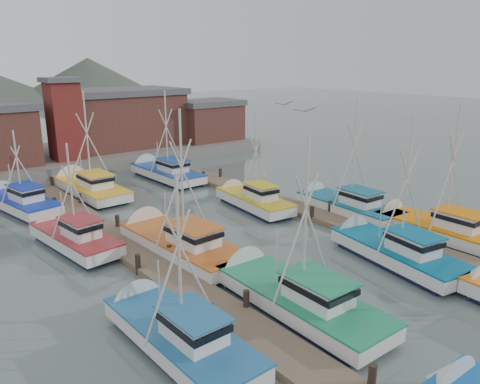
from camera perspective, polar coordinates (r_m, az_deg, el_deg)
ground at (r=27.65m, az=7.83°, el=-8.90°), size 260.00×260.00×0.00m
dock_left at (r=26.55m, az=-9.38°, el=-9.56°), size 2.30×46.00×1.50m
dock_right at (r=34.95m, az=10.99°, el=-3.30°), size 2.30×46.00×1.50m
quay at (r=58.16m, az=-19.57°, el=4.13°), size 44.00×16.00×1.20m
shed_center at (r=59.73m, az=-14.47°, el=8.81°), size 14.84×9.54×6.90m
shed_right at (r=62.64m, az=-3.98°, el=8.79°), size 8.48×6.36×5.20m
lookout_tower at (r=53.04m, az=-20.63°, el=8.41°), size 3.60×3.60×8.50m
boat_4 at (r=22.96m, az=6.21°, el=-12.38°), size 3.81×9.97×9.33m
boat_5 at (r=29.17m, az=17.88°, el=-6.74°), size 4.32×9.48×9.43m
boat_6 at (r=20.33m, az=-8.15°, el=-16.50°), size 3.45×8.92×8.29m
boat_7 at (r=33.83m, az=22.58°, el=-4.07°), size 3.96×9.34×9.74m
boat_8 at (r=29.23m, az=-7.73°, el=-6.03°), size 4.02×10.45×9.84m
boat_9 at (r=37.52m, az=1.32°, el=-0.92°), size 3.42×8.54×8.31m
boat_10 at (r=31.60m, az=-19.87°, el=-5.18°), size 3.50×8.56×7.42m
boat_11 at (r=36.97m, az=12.47°, el=-1.55°), size 3.92×9.27×9.67m
boat_12 at (r=43.32m, az=-18.06°, el=0.59°), size 4.08×10.33×10.01m
boat_13 at (r=47.25m, az=-9.25°, el=2.40°), size 3.92×10.01×9.62m
boat_14 at (r=40.96m, az=-25.39°, el=-1.05°), size 4.21×9.23×7.15m
gull_near at (r=24.53m, az=7.94°, el=9.82°), size 1.55×0.62×0.24m
gull_far at (r=30.37m, az=5.35°, el=10.65°), size 1.55×0.63×0.24m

